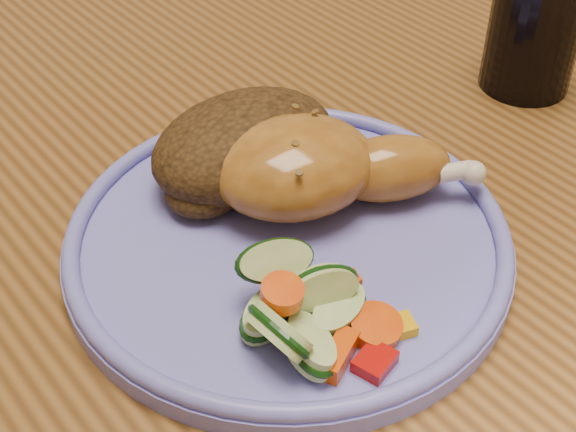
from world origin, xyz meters
The scene contains 8 objects.
dining_table centered at (0.00, 0.00, 0.67)m, with size 0.90×1.40×0.75m.
chair_far centered at (0.00, 0.63, 0.49)m, with size 0.42×0.42×0.91m.
plate centered at (-0.10, -0.10, 0.76)m, with size 0.25×0.25×0.01m, color #6968C6.
plate_rim centered at (-0.10, -0.10, 0.77)m, with size 0.25×0.25×0.01m, color #6968C6.
chicken_leg centered at (-0.07, -0.08, 0.79)m, with size 0.15×0.13×0.05m.
rice_pilaf centered at (-0.09, -0.03, 0.78)m, with size 0.13×0.09×0.05m.
vegetable_pile centered at (-0.14, -0.15, 0.78)m, with size 0.08×0.10×0.05m.
drinking_glass centered at (0.15, -0.06, 0.79)m, with size 0.07×0.07×0.09m, color black.
Camera 1 is at (-0.31, -0.36, 1.07)m, focal length 50.00 mm.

